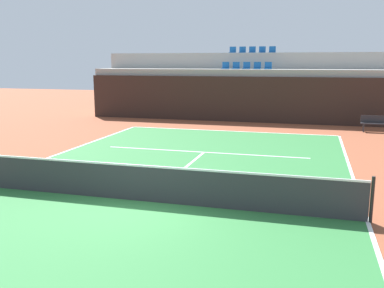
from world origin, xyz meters
The scene contains 13 objects.
ground_plane centered at (0.00, 0.00, 0.00)m, with size 80.00×80.00×0.00m, color brown.
court_surface centered at (0.00, 0.00, 0.01)m, with size 11.00×24.00×0.01m, color #2D7238.
baseline_far centered at (0.00, 11.95, 0.01)m, with size 11.00×0.10×0.00m, color white.
sideline_right centered at (5.45, 0.00, 0.01)m, with size 0.10×24.00×0.00m, color white.
service_line_far centered at (0.00, 6.40, 0.01)m, with size 8.26×0.10×0.00m, color white.
centre_service_line centered at (0.00, 3.20, 0.01)m, with size 0.10×6.40×0.00m, color white.
back_wall centered at (0.00, 15.77, 1.36)m, with size 19.64×0.30×2.72m, color black.
stands_tier_lower centered at (0.00, 17.12, 1.57)m, with size 19.64×2.40×3.14m, color #9E9E99.
stands_tier_upper centered at (0.00, 19.52, 2.08)m, with size 19.64×2.40×4.16m, color #9E9E99.
seating_row_lower centered at (0.00, 17.22, 3.26)m, with size 3.12×0.44×0.44m.
seating_row_upper centered at (0.00, 19.62, 4.29)m, with size 3.12×0.44×0.44m.
tennis_net centered at (0.00, 0.00, 0.51)m, with size 11.08×0.08×1.07m.
player_bench centered at (7.32, 13.77, 0.51)m, with size 1.50×0.40×0.85m.
Camera 1 is at (4.10, -9.98, 3.59)m, focal length 40.16 mm.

